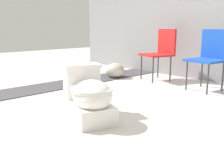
{
  "coord_description": "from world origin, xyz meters",
  "views": [
    {
      "loc": [
        2.12,
        -1.46,
        0.87
      ],
      "look_at": [
        0.22,
        0.31,
        0.3
      ],
      "focal_mm": 42.0,
      "sensor_mm": 36.0,
      "label": 1
    }
  ],
  "objects_px": {
    "folding_chair_middle": "(211,53)",
    "boulder_near": "(115,70)",
    "toilet": "(89,97)",
    "folding_chair_left": "(161,49)"
  },
  "relations": [
    {
      "from": "folding_chair_middle",
      "to": "toilet",
      "type": "bearing_deg",
      "value": 2.32
    },
    {
      "from": "folding_chair_left",
      "to": "boulder_near",
      "type": "bearing_deg",
      "value": -38.25
    },
    {
      "from": "toilet",
      "to": "folding_chair_left",
      "type": "xyz_separation_m",
      "value": [
        -0.72,
        2.07,
        0.29
      ]
    },
    {
      "from": "toilet",
      "to": "folding_chair_middle",
      "type": "xyz_separation_m",
      "value": [
        0.17,
        2.0,
        0.29
      ]
    },
    {
      "from": "folding_chair_left",
      "to": "boulder_near",
      "type": "relative_size",
      "value": 2.49
    },
    {
      "from": "toilet",
      "to": "folding_chair_left",
      "type": "relative_size",
      "value": 0.86
    },
    {
      "from": "folding_chair_left",
      "to": "toilet",
      "type": "bearing_deg",
      "value": 36.2
    },
    {
      "from": "folding_chair_left",
      "to": "folding_chair_middle",
      "type": "height_order",
      "value": "same"
    },
    {
      "from": "toilet",
      "to": "folding_chair_middle",
      "type": "bearing_deg",
      "value": 103.81
    },
    {
      "from": "folding_chair_middle",
      "to": "boulder_near",
      "type": "distance_m",
      "value": 1.62
    }
  ]
}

